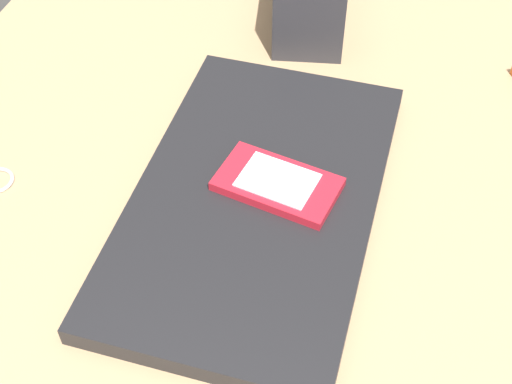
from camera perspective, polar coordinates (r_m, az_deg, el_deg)
desk_surface at (r=66.08cm, az=1.03°, el=-3.31°), size 120.00×80.00×3.00cm
laptop_closed at (r=65.47cm, az=0.00°, el=-0.61°), size 35.90×21.34×1.94cm
cell_phone_on_laptop at (r=64.89cm, az=1.35°, el=0.73°), size 7.88×11.69×1.05cm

